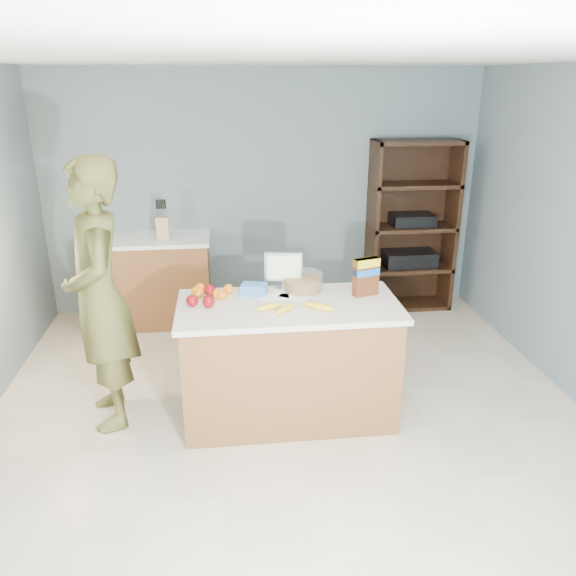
{
  "coord_description": "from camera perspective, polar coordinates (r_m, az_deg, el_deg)",
  "views": [
    {
      "loc": [
        -0.43,
        -3.31,
        2.38
      ],
      "look_at": [
        0.0,
        0.35,
        1.0
      ],
      "focal_mm": 35.0,
      "sensor_mm": 36.0,
      "label": 1
    }
  ],
  "objects": [
    {
      "name": "person",
      "position": [
        4.09,
        -18.63,
        -0.85
      ],
      "size": [
        0.64,
        0.81,
        1.93
      ],
      "primitive_type": "imported",
      "rotation": [
        0.0,
        0.0,
        -1.28
      ],
      "color": "brown",
      "rests_on": "ground"
    },
    {
      "name": "blue_carton",
      "position": [
        4.09,
        -3.47,
        -0.14
      ],
      "size": [
        0.2,
        0.16,
        0.08
      ],
      "primitive_type": "cube",
      "rotation": [
        0.0,
        0.0,
        -0.26
      ],
      "color": "blue",
      "rests_on": "counter_peninsula"
    },
    {
      "name": "shelving_unit",
      "position": [
        6.19,
        12.27,
        5.86
      ],
      "size": [
        0.9,
        0.4,
        1.8
      ],
      "color": "black",
      "rests_on": "ground"
    },
    {
      "name": "walls",
      "position": [
        3.42,
        0.69,
        8.22
      ],
      "size": [
        4.52,
        5.02,
        2.51
      ],
      "color": "slate",
      "rests_on": "ground"
    },
    {
      "name": "counter_peninsula",
      "position": [
        4.13,
        0.08,
        -7.85
      ],
      "size": [
        1.56,
        0.76,
        0.9
      ],
      "color": "brown",
      "rests_on": "ground"
    },
    {
      "name": "salad_bowl",
      "position": [
        4.17,
        1.52,
        0.55
      ],
      "size": [
        0.3,
        0.3,
        0.13
      ],
      "color": "#267219",
      "rests_on": "counter_peninsula"
    },
    {
      "name": "bananas",
      "position": [
        3.81,
        1.04,
        -1.96
      ],
      "size": [
        0.55,
        0.2,
        0.04
      ],
      "color": "yellow",
      "rests_on": "counter_peninsula"
    },
    {
      "name": "floor",
      "position": [
        4.1,
        0.59,
        -14.95
      ],
      "size": [
        4.5,
        5.0,
        0.02
      ],
      "primitive_type": "cube",
      "color": "beige",
      "rests_on": "ground"
    },
    {
      "name": "apples",
      "position": [
        3.97,
        -8.56,
        -0.95
      ],
      "size": [
        0.2,
        0.3,
        0.09
      ],
      "color": "maroon",
      "rests_on": "counter_peninsula"
    },
    {
      "name": "back_cabinet",
      "position": [
        5.89,
        -13.81,
        0.79
      ],
      "size": [
        1.24,
        0.62,
        0.9
      ],
      "color": "brown",
      "rests_on": "ground"
    },
    {
      "name": "envelopes",
      "position": [
        4.05,
        -0.39,
        -0.87
      ],
      "size": [
        0.38,
        0.21,
        0.0
      ],
      "color": "white",
      "rests_on": "counter_peninsula"
    },
    {
      "name": "cereal_box",
      "position": [
        4.07,
        7.94,
        1.43
      ],
      "size": [
        0.2,
        0.12,
        0.28
      ],
      "color": "#592B14",
      "rests_on": "counter_peninsula"
    },
    {
      "name": "knife_block",
      "position": [
        5.64,
        -12.61,
        6.06
      ],
      "size": [
        0.12,
        0.1,
        0.31
      ],
      "color": "tan",
      "rests_on": "back_cabinet"
    },
    {
      "name": "oranges",
      "position": [
        4.09,
        -7.87,
        -0.36
      ],
      "size": [
        0.3,
        0.23,
        0.07
      ],
      "color": "orange",
      "rests_on": "counter_peninsula"
    },
    {
      "name": "tv",
      "position": [
        4.16,
        -0.47,
        2.01
      ],
      "size": [
        0.28,
        0.12,
        0.28
      ],
      "color": "silver",
      "rests_on": "counter_peninsula"
    }
  ]
}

